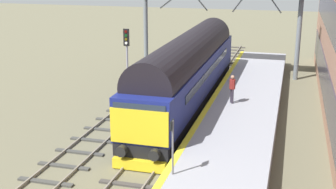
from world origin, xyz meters
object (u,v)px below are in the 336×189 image
object	(u,v)px
signal_post_far	(127,48)
waiting_passenger	(232,86)
platform_number_sign	(172,139)
diesel_locomotive	(188,69)

from	to	relation	value
signal_post_far	waiting_passenger	size ratio (longest dim) A/B	2.54
signal_post_far	platform_number_sign	xyz separation A→B (m)	(7.73, -15.70, -0.29)
signal_post_far	waiting_passenger	bearing A→B (deg)	-34.34
diesel_locomotive	platform_number_sign	size ratio (longest dim) A/B	8.75
platform_number_sign	waiting_passenger	size ratio (longest dim) A/B	1.33
signal_post_far	waiting_passenger	world-z (taller)	signal_post_far
platform_number_sign	signal_post_far	bearing A→B (deg)	116.21
waiting_passenger	signal_post_far	bearing A→B (deg)	28.19
diesel_locomotive	waiting_passenger	xyz separation A→B (m)	(2.95, -1.52, -0.49)
diesel_locomotive	platform_number_sign	bearing A→B (deg)	-79.91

